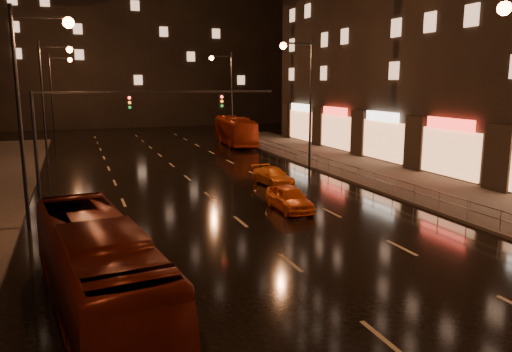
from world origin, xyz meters
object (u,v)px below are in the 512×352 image
Objects in this scene: bus_curb at (235,131)px; taxi_far at (273,176)px; taxi_near at (289,198)px; bus_red at (97,269)px.

bus_curb reaches higher than taxi_far.
bus_curb reaches higher than taxi_near.
taxi_far is at bearing 76.04° from taxi_near.
taxi_near is 6.77m from taxi_far.
bus_red is 40.37m from bus_curb.
bus_red is at bearing -108.10° from bus_curb.
taxi_far is at bearing 45.32° from bus_red.
bus_curb is (16.00, 37.06, 0.08)m from bus_red.
bus_curb is 2.79× the size of taxi_near.
bus_red is at bearing -133.31° from taxi_far.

